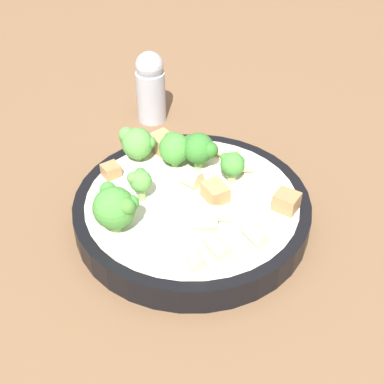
% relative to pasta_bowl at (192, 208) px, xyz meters
% --- Properties ---
extents(ground_plane, '(2.00, 2.00, 0.00)m').
position_rel_pasta_bowl_xyz_m(ground_plane, '(0.00, 0.00, -0.02)').
color(ground_plane, brown).
extents(pasta_bowl, '(0.24, 0.24, 0.03)m').
position_rel_pasta_bowl_xyz_m(pasta_bowl, '(0.00, 0.00, 0.00)').
color(pasta_bowl, black).
rests_on(pasta_bowl, ground_plane).
extents(broccoli_floret_0, '(0.04, 0.04, 0.04)m').
position_rel_pasta_bowl_xyz_m(broccoli_floret_0, '(0.09, 0.04, 0.03)').
color(broccoli_floret_0, '#93B766').
rests_on(broccoli_floret_0, pasta_bowl).
extents(broccoli_floret_1, '(0.02, 0.02, 0.03)m').
position_rel_pasta_bowl_xyz_m(broccoli_floret_1, '(0.02, 0.05, 0.03)').
color(broccoli_floret_1, '#93B766').
rests_on(broccoli_floret_1, pasta_bowl).
extents(broccoli_floret_2, '(0.04, 0.04, 0.05)m').
position_rel_pasta_bowl_xyz_m(broccoli_floret_2, '(-0.02, 0.08, 0.04)').
color(broccoli_floret_2, '#84AD60').
rests_on(broccoli_floret_2, pasta_bowl).
extents(broccoli_floret_3, '(0.03, 0.03, 0.03)m').
position_rel_pasta_bowl_xyz_m(broccoli_floret_3, '(0.02, -0.05, 0.03)').
color(broccoli_floret_3, '#9EC175').
rests_on(broccoli_floret_3, pasta_bowl).
extents(broccoli_floret_4, '(0.04, 0.03, 0.04)m').
position_rel_pasta_bowl_xyz_m(broccoli_floret_4, '(0.05, -0.02, 0.04)').
color(broccoli_floret_4, '#84AD60').
rests_on(broccoli_floret_4, pasta_bowl).
extents(broccoli_floret_5, '(0.04, 0.03, 0.04)m').
position_rel_pasta_bowl_xyz_m(broccoli_floret_5, '(0.06, 0.00, 0.03)').
color(broccoli_floret_5, '#84AD60').
rests_on(broccoli_floret_5, pasta_bowl).
extents(rigatoni_0, '(0.02, 0.02, 0.01)m').
position_rel_pasta_bowl_xyz_m(rigatoni_0, '(0.03, -0.07, 0.02)').
color(rigatoni_0, beige).
rests_on(rigatoni_0, pasta_bowl).
extents(rigatoni_1, '(0.03, 0.02, 0.02)m').
position_rel_pasta_bowl_xyz_m(rigatoni_1, '(-0.08, -0.00, 0.02)').
color(rigatoni_1, beige).
rests_on(rigatoni_1, pasta_bowl).
extents(rigatoni_2, '(0.02, 0.03, 0.01)m').
position_rel_pasta_bowl_xyz_m(rigatoni_2, '(-0.04, 0.00, 0.02)').
color(rigatoni_2, beige).
rests_on(rigatoni_2, pasta_bowl).
extents(rigatoni_3, '(0.03, 0.02, 0.01)m').
position_rel_pasta_bowl_xyz_m(rigatoni_3, '(-0.07, -0.04, 0.02)').
color(rigatoni_3, beige).
rests_on(rigatoni_3, pasta_bowl).
extents(rigatoni_4, '(0.03, 0.03, 0.02)m').
position_rel_pasta_bowl_xyz_m(rigatoni_4, '(0.07, -0.03, 0.02)').
color(rigatoni_4, beige).
rests_on(rigatoni_4, pasta_bowl).
extents(rigatoni_5, '(0.02, 0.01, 0.01)m').
position_rel_pasta_bowl_xyz_m(rigatoni_5, '(-0.08, 0.02, 0.02)').
color(rigatoni_5, beige).
rests_on(rigatoni_5, pasta_bowl).
extents(rigatoni_6, '(0.03, 0.03, 0.01)m').
position_rel_pasta_bowl_xyz_m(rigatoni_6, '(0.06, -0.06, 0.02)').
color(rigatoni_6, beige).
rests_on(rigatoni_6, pasta_bowl).
extents(rigatoni_7, '(0.03, 0.03, 0.02)m').
position_rel_pasta_bowl_xyz_m(rigatoni_7, '(0.02, -0.01, 0.02)').
color(rigatoni_7, beige).
rests_on(rigatoni_7, pasta_bowl).
extents(rigatoni_8, '(0.02, 0.03, 0.01)m').
position_rel_pasta_bowl_xyz_m(rigatoni_8, '(-0.04, -0.02, 0.02)').
color(rigatoni_8, beige).
rests_on(rigatoni_8, pasta_bowl).
extents(chicken_chunk_0, '(0.03, 0.03, 0.02)m').
position_rel_pasta_bowl_xyz_m(chicken_chunk_0, '(-0.04, -0.08, 0.02)').
color(chicken_chunk_0, '#A87A4C').
rests_on(chicken_chunk_0, pasta_bowl).
extents(chicken_chunk_1, '(0.02, 0.02, 0.01)m').
position_rel_pasta_bowl_xyz_m(chicken_chunk_1, '(0.06, 0.07, 0.02)').
color(chicken_chunk_1, '#A87A4C').
rests_on(chicken_chunk_1, pasta_bowl).
extents(chicken_chunk_2, '(0.03, 0.03, 0.02)m').
position_rel_pasta_bowl_xyz_m(chicken_chunk_2, '(-0.01, -0.02, 0.02)').
color(chicken_chunk_2, tan).
rests_on(chicken_chunk_2, pasta_bowl).
extents(chicken_chunk_3, '(0.03, 0.03, 0.02)m').
position_rel_pasta_bowl_xyz_m(chicken_chunk_3, '(0.09, 0.01, 0.02)').
color(chicken_chunk_3, tan).
rests_on(chicken_chunk_3, pasta_bowl).
extents(pepper_shaker, '(0.04, 0.04, 0.09)m').
position_rel_pasta_bowl_xyz_m(pepper_shaker, '(0.20, -0.01, 0.03)').
color(pepper_shaker, '#B2B2B7').
rests_on(pepper_shaker, ground_plane).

